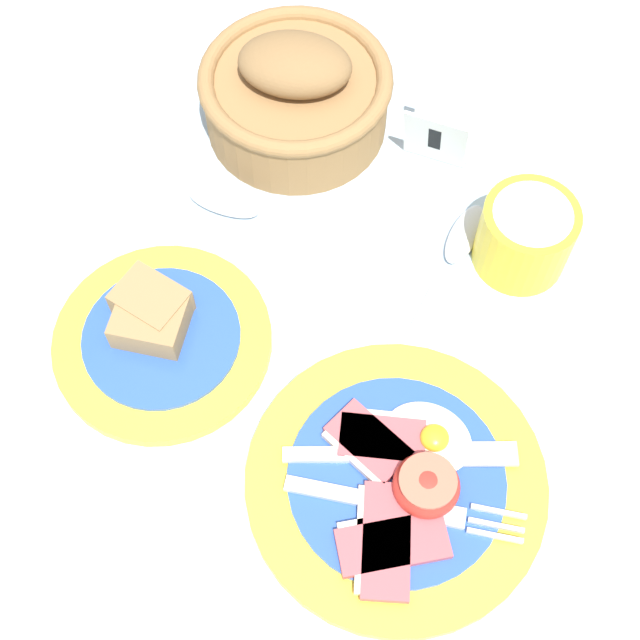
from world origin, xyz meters
name	(u,v)px	position (x,y,z in m)	size (l,w,h in m)	color
ground_plane	(290,423)	(0.00, 0.00, 0.00)	(3.00, 3.00, 0.00)	#A3BCD1
breakfast_plate	(398,481)	(0.10, -0.01, 0.01)	(0.24, 0.24, 0.04)	yellow
bread_plate	(160,334)	(-0.13, 0.02, 0.01)	(0.19, 0.19, 0.04)	yellow
sugar_cup	(526,235)	(0.11, 0.23, 0.04)	(0.08, 0.08, 0.07)	yellow
bread_basket	(296,93)	(-0.14, 0.28, 0.04)	(0.18, 0.18, 0.10)	olive
number_card	(440,131)	(0.00, 0.31, 0.04)	(0.06, 0.05, 0.07)	white
teaspoon_by_saucer	(197,194)	(-0.18, 0.16, 0.01)	(0.19, 0.04, 0.01)	silver
teaspoon_near_cup	(453,257)	(0.06, 0.21, 0.01)	(0.03, 0.19, 0.01)	silver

